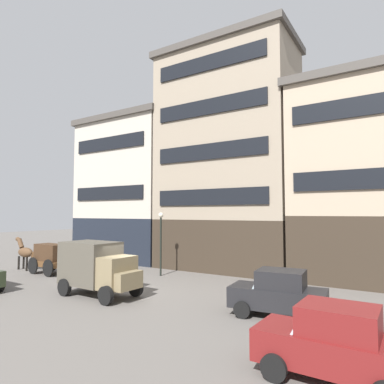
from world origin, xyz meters
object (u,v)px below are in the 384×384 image
(pedestrian_officer, at_px, (121,258))
(draft_horse, at_px, (25,252))
(cargo_wagon, at_px, (50,256))
(streetlamp_curbside, at_px, (161,235))
(fire_hydrant_curbside, at_px, (76,259))
(sedan_parked_curb, at_px, (334,343))
(sedan_dark, at_px, (278,293))
(delivery_truck_near, at_px, (98,267))

(pedestrian_officer, bearing_deg, draft_horse, -157.73)
(cargo_wagon, relative_size, draft_horse, 1.27)
(draft_horse, bearing_deg, streetlamp_curbside, 19.16)
(draft_horse, distance_m, streetlamp_curbside, 10.44)
(cargo_wagon, distance_m, fire_hydrant_curbside, 4.28)
(draft_horse, distance_m, fire_hydrant_curbside, 3.97)
(pedestrian_officer, bearing_deg, fire_hydrant_curbside, 170.45)
(streetlamp_curbside, height_order, fire_hydrant_curbside, streetlamp_curbside)
(draft_horse, relative_size, sedan_parked_curb, 0.63)
(sedan_dark, height_order, fire_hydrant_curbside, sedan_dark)
(pedestrian_officer, bearing_deg, sedan_dark, -17.21)
(sedan_parked_curb, xyz_separation_m, fire_hydrant_curbside, (-20.77, 9.04, -0.49))
(cargo_wagon, height_order, pedestrian_officer, cargo_wagon)
(draft_horse, distance_m, sedan_dark, 19.05)
(sedan_dark, relative_size, streetlamp_curbside, 0.93)
(cargo_wagon, relative_size, delivery_truck_near, 0.68)
(draft_horse, bearing_deg, delivery_truck_near, -13.44)
(pedestrian_officer, relative_size, streetlamp_curbside, 0.44)
(draft_horse, height_order, sedan_parked_curb, draft_horse)
(draft_horse, relative_size, streetlamp_curbside, 0.57)
(delivery_truck_near, height_order, sedan_dark, delivery_truck_near)
(draft_horse, xyz_separation_m, streetlamp_curbside, (9.77, 3.40, 1.40))
(sedan_parked_curb, bearing_deg, delivery_truck_near, 166.15)
(fire_hydrant_curbside, bearing_deg, streetlamp_curbside, -2.30)
(pedestrian_officer, distance_m, streetlamp_curbside, 3.49)
(draft_horse, height_order, streetlamp_curbside, streetlamp_curbside)
(draft_horse, height_order, pedestrian_officer, draft_horse)
(streetlamp_curbside, xyz_separation_m, fire_hydrant_curbside, (-8.75, 0.35, -2.24))
(sedan_parked_curb, bearing_deg, cargo_wagon, 164.31)
(delivery_truck_near, xyz_separation_m, fire_hydrant_curbside, (-9.35, 6.22, -1.00))
(sedan_dark, height_order, streetlamp_curbside, streetlamp_curbside)
(pedestrian_officer, xyz_separation_m, fire_hydrant_curbside, (-5.76, 0.97, -0.55))
(streetlamp_curbside, bearing_deg, sedan_parked_curb, -35.87)
(sedan_parked_curb, distance_m, pedestrian_officer, 17.03)
(cargo_wagon, height_order, delivery_truck_near, delivery_truck_near)
(cargo_wagon, relative_size, sedan_parked_curb, 0.80)
(cargo_wagon, bearing_deg, pedestrian_officer, 35.95)
(streetlamp_curbside, bearing_deg, pedestrian_officer, -168.32)
(delivery_truck_near, height_order, fire_hydrant_curbside, delivery_truck_near)
(sedan_parked_curb, distance_m, fire_hydrant_curbside, 22.65)
(sedan_dark, bearing_deg, draft_horse, 176.95)
(delivery_truck_near, xyz_separation_m, sedan_parked_curb, (11.42, -2.81, -0.51))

